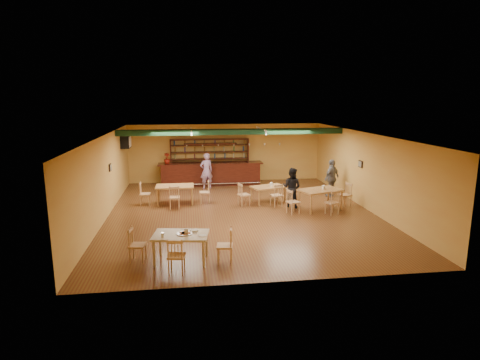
{
  "coord_description": "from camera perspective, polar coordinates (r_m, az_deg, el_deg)",
  "views": [
    {
      "loc": [
        -2.0,
        -14.7,
        4.34
      ],
      "look_at": [
        0.04,
        0.6,
        1.15
      ],
      "focal_mm": 29.86,
      "sensor_mm": 36.0,
      "label": 1
    }
  ],
  "objects": [
    {
      "name": "patron_right_a",
      "position": [
        16.18,
        7.4,
        -1.06
      ],
      "size": [
        0.99,
        0.96,
        1.6
      ],
      "primitive_type": "imported",
      "rotation": [
        0.0,
        0.0,
        2.47
      ],
      "color": "black",
      "rests_on": "ground"
    },
    {
      "name": "pizza_server",
      "position": [
        10.89,
        -7.1,
        -7.44
      ],
      "size": [
        0.33,
        0.19,
        0.0
      ],
      "primitive_type": "cube",
      "rotation": [
        0.0,
        0.0,
        -0.32
      ],
      "color": "silver",
      "rests_on": "pizza_tray"
    },
    {
      "name": "poinsettia",
      "position": [
        20.09,
        -10.4,
        3.06
      ],
      "size": [
        0.38,
        0.38,
        0.53
      ],
      "primitive_type": "imported",
      "rotation": [
        0.0,
        0.0,
        0.35
      ],
      "color": "maroon",
      "rests_on": "bar_counter"
    },
    {
      "name": "near_table",
      "position": [
        10.98,
        -8.42,
        -9.56
      ],
      "size": [
        1.57,
        1.14,
        0.78
      ],
      "primitive_type": "cube",
      "rotation": [
        0.0,
        0.0,
        -0.15
      ],
      "color": "tan",
      "rests_on": "ground"
    },
    {
      "name": "picture_left",
      "position": [
        16.19,
        -18.06,
        1.71
      ],
      "size": [
        0.04,
        0.34,
        0.28
      ],
      "primitive_type": "cube",
      "color": "black",
      "rests_on": "wall_left"
    },
    {
      "name": "picture_right",
      "position": [
        16.93,
        16.84,
        2.2
      ],
      "size": [
        0.04,
        0.34,
        0.28
      ],
      "primitive_type": "cube",
      "color": "black",
      "rests_on": "wall_right"
    },
    {
      "name": "track_rail_left",
      "position": [
        18.16,
        -7.0,
        7.17
      ],
      "size": [
        0.05,
        2.5,
        0.05
      ],
      "primitive_type": "cube",
      "color": "white",
      "rests_on": "ceiling"
    },
    {
      "name": "side_plate",
      "position": [
        10.65,
        -5.4,
        -7.9
      ],
      "size": [
        0.25,
        0.25,
        0.01
      ],
      "primitive_type": "cylinder",
      "rotation": [
        0.0,
        0.0,
        -0.15
      ],
      "color": "white",
      "rests_on": "near_table"
    },
    {
      "name": "parmesan_shaker",
      "position": [
        10.7,
        -11.02,
        -7.69
      ],
      "size": [
        0.08,
        0.08,
        0.11
      ],
      "primitive_type": "cylinder",
      "rotation": [
        0.0,
        0.0,
        -0.15
      ],
      "color": "#EAE5C6",
      "rests_on": "near_table"
    },
    {
      "name": "ceiling_beam",
      "position": [
        17.68,
        -1.08,
        6.91
      ],
      "size": [
        10.0,
        0.3,
        0.25
      ],
      "primitive_type": "cube",
      "color": "black",
      "rests_on": "ceiling"
    },
    {
      "name": "back_bar_hutch",
      "position": [
        20.76,
        -4.32,
        2.78
      ],
      "size": [
        4.04,
        0.4,
        2.28
      ],
      "primitive_type": "cube",
      "color": "black",
      "rests_on": "ground"
    },
    {
      "name": "dining_table_a",
      "position": [
        16.8,
        -9.26,
        -2.08
      ],
      "size": [
        1.56,
        0.94,
        0.78
      ],
      "primitive_type": "cube",
      "rotation": [
        0.0,
        0.0,
        -0.01
      ],
      "color": "olive",
      "rests_on": "ground"
    },
    {
      "name": "ac_unit",
      "position": [
        19.21,
        -16.0,
        5.28
      ],
      "size": [
        0.34,
        0.7,
        0.48
      ],
      "primitive_type": "cube",
      "color": "white",
      "rests_on": "wall_left"
    },
    {
      "name": "patron_bar",
      "position": [
        19.36,
        -4.82,
        1.31
      ],
      "size": [
        0.73,
        0.58,
        1.74
      ],
      "primitive_type": "imported",
      "rotation": [
        0.0,
        0.0,
        3.44
      ],
      "color": "#9754B6",
      "rests_on": "ground"
    },
    {
      "name": "napkin_stack",
      "position": [
        11.03,
        -6.57,
        -7.17
      ],
      "size": [
        0.23,
        0.19,
        0.03
      ],
      "primitive_type": "cube",
      "rotation": [
        0.0,
        0.0,
        0.21
      ],
      "color": "white",
      "rests_on": "near_table"
    },
    {
      "name": "pizza_tray",
      "position": [
        10.84,
        -7.93,
        -7.59
      ],
      "size": [
        0.42,
        0.42,
        0.01
      ],
      "primitive_type": "cylinder",
      "rotation": [
        0.0,
        0.0,
        0.06
      ],
      "color": "silver",
      "rests_on": "near_table"
    },
    {
      "name": "patron_right_b",
      "position": [
        18.19,
        12.97,
        0.28
      ],
      "size": [
        1.04,
        0.91,
        1.68
      ],
      "primitive_type": "imported",
      "rotation": [
        0.0,
        0.0,
        3.78
      ],
      "color": "slate",
      "rests_on": "ground"
    },
    {
      "name": "dining_table_d",
      "position": [
        16.05,
        11.36,
        -2.74
      ],
      "size": [
        1.85,
        1.45,
        0.81
      ],
      "primitive_type": "cube",
      "rotation": [
        0.0,
        0.0,
        0.33
      ],
      "color": "olive",
      "rests_on": "ground"
    },
    {
      "name": "dining_table_b",
      "position": [
        16.86,
        4.03,
        -2.05
      ],
      "size": [
        1.58,
        1.23,
        0.69
      ],
      "primitive_type": "cube",
      "rotation": [
        0.0,
        0.0,
        0.32
      ],
      "color": "olive",
      "rests_on": "ground"
    },
    {
      "name": "bar_counter",
      "position": [
        20.24,
        -4.19,
        0.9
      ],
      "size": [
        5.22,
        0.85,
        1.13
      ],
      "primitive_type": "cube",
      "color": "black",
      "rests_on": "ground"
    },
    {
      "name": "track_rail_right",
      "position": [
        18.47,
        3.06,
        7.31
      ],
      "size": [
        0.05,
        2.5,
        0.05
      ],
      "primitive_type": "cube",
      "color": "white",
      "rests_on": "ceiling"
    },
    {
      "name": "floor",
      "position": [
        15.46,
        0.15,
        -4.63
      ],
      "size": [
        12.0,
        12.0,
        0.0
      ],
      "primitive_type": "plane",
      "color": "#5A2D19",
      "rests_on": "ground"
    }
  ]
}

